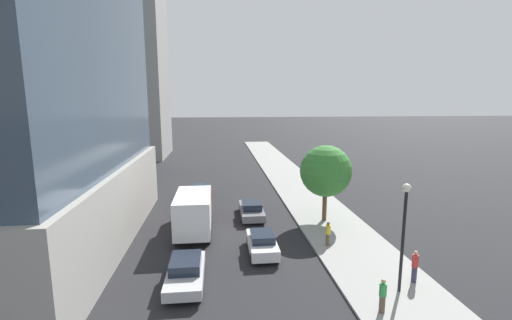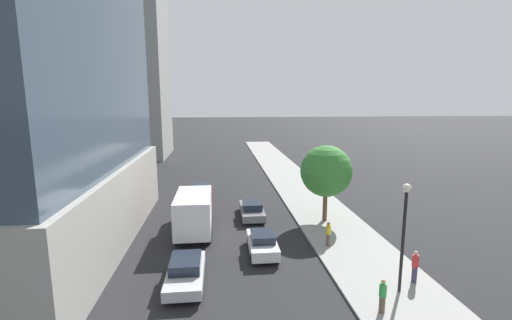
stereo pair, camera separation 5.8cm
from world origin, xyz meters
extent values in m
cube|color=gray|center=(8.55, 20.00, 0.07)|extent=(5.45, 120.00, 0.15)
cube|color=gray|center=(-16.28, 62.27, 17.25)|extent=(13.72, 13.19, 34.51)
cube|color=red|center=(-12.16, 58.31, 22.02)|extent=(0.90, 0.90, 44.04)
cylinder|color=black|center=(8.77, 14.57, 2.82)|extent=(0.16, 0.16, 5.35)
sphere|color=silver|center=(8.77, 14.57, 5.68)|extent=(0.44, 0.44, 0.44)
cylinder|color=brown|center=(8.16, 25.51, 1.44)|extent=(0.36, 0.36, 2.58)
sphere|color=#387F33|center=(8.16, 25.51, 4.29)|extent=(4.16, 4.16, 4.16)
cube|color=#1E6638|center=(-2.33, 33.24, 0.61)|extent=(1.76, 4.74, 0.62)
cube|color=#19212D|center=(-2.33, 33.36, 1.18)|extent=(1.48, 2.34, 0.51)
cylinder|color=black|center=(-3.10, 34.85, 0.35)|extent=(0.22, 0.71, 0.71)
cylinder|color=black|center=(-1.55, 34.85, 0.35)|extent=(0.22, 0.71, 0.71)
cylinder|color=black|center=(-3.10, 31.63, 0.35)|extent=(0.22, 0.71, 0.71)
cylinder|color=black|center=(-1.55, 31.63, 0.35)|extent=(0.22, 0.71, 0.71)
cube|color=#B7B7BC|center=(-2.33, 16.74, 0.59)|extent=(1.94, 4.56, 0.57)
cube|color=#19212D|center=(-2.33, 16.91, 1.16)|extent=(1.63, 2.23, 0.57)
cylinder|color=black|center=(-3.18, 18.29, 0.35)|extent=(0.22, 0.71, 0.71)
cylinder|color=black|center=(-1.47, 18.29, 0.35)|extent=(0.22, 0.71, 0.71)
cylinder|color=black|center=(-3.18, 15.19, 0.35)|extent=(0.22, 0.71, 0.71)
cylinder|color=black|center=(-1.47, 15.19, 0.35)|extent=(0.22, 0.71, 0.71)
cube|color=slate|center=(2.31, 27.41, 0.55)|extent=(1.88, 4.72, 0.59)
cube|color=#19212D|center=(2.31, 27.13, 1.12)|extent=(1.58, 1.99, 0.54)
cylinder|color=black|center=(1.48, 29.01, 0.31)|extent=(0.22, 0.61, 0.61)
cylinder|color=black|center=(3.13, 29.01, 0.31)|extent=(0.22, 0.61, 0.61)
cylinder|color=black|center=(1.48, 25.80, 0.31)|extent=(0.22, 0.61, 0.61)
cylinder|color=black|center=(3.13, 25.80, 0.31)|extent=(0.22, 0.61, 0.61)
cube|color=silver|center=(2.31, 20.15, 0.62)|extent=(1.75, 4.04, 0.68)
cube|color=#19212D|center=(2.31, 20.08, 1.20)|extent=(1.47, 1.94, 0.48)
cylinder|color=black|center=(1.53, 21.52, 0.33)|extent=(0.22, 0.66, 0.66)
cylinder|color=black|center=(3.08, 21.52, 0.33)|extent=(0.22, 0.66, 0.66)
cylinder|color=black|center=(1.53, 18.78, 0.33)|extent=(0.22, 0.66, 0.66)
cylinder|color=black|center=(3.08, 18.78, 0.33)|extent=(0.22, 0.66, 0.66)
cube|color=#B21E1E|center=(-2.33, 27.31, 1.58)|extent=(2.49, 2.07, 2.01)
cube|color=white|center=(-2.33, 23.53, 1.89)|extent=(2.49, 5.18, 2.62)
cylinder|color=black|center=(-3.42, 27.31, 0.48)|extent=(0.30, 0.96, 0.96)
cylinder|color=black|center=(-1.23, 27.31, 0.48)|extent=(0.30, 0.96, 0.96)
cylinder|color=black|center=(-3.42, 22.24, 0.48)|extent=(0.30, 0.96, 0.96)
cylinder|color=black|center=(-1.23, 22.24, 0.48)|extent=(0.30, 0.96, 0.96)
cylinder|color=#38334C|center=(10.04, 15.35, 0.59)|extent=(0.28, 0.28, 0.88)
cylinder|color=red|center=(10.04, 15.35, 1.37)|extent=(0.34, 0.34, 0.68)
sphere|color=tan|center=(10.04, 15.35, 1.83)|extent=(0.24, 0.24, 0.24)
cylinder|color=brown|center=(7.03, 12.93, 0.56)|extent=(0.28, 0.28, 0.82)
cylinder|color=green|center=(7.03, 12.93, 1.28)|extent=(0.34, 0.34, 0.63)
sphere|color=tan|center=(7.03, 12.93, 1.70)|extent=(0.22, 0.22, 0.22)
cylinder|color=brown|center=(6.89, 20.60, 0.56)|extent=(0.28, 0.28, 0.81)
cylinder|color=gold|center=(6.89, 20.60, 1.27)|extent=(0.34, 0.34, 0.63)
sphere|color=brown|center=(6.89, 20.60, 1.70)|extent=(0.22, 0.22, 0.22)
camera|label=1|loc=(-0.46, -1.19, 9.97)|focal=24.45mm
camera|label=2|loc=(-0.40, -1.20, 9.97)|focal=24.45mm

